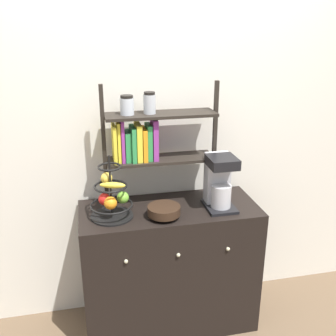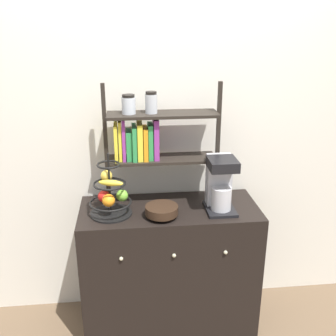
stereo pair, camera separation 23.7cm
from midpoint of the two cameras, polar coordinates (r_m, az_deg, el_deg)
wall_back at (r=2.59m, az=2.16°, el=5.47°), size 7.00×0.05×2.60m
sideboard at (r=2.70m, az=2.80°, el=-14.19°), size 1.12×0.49×0.87m
coffee_maker at (r=2.44m, az=10.35°, el=-2.24°), size 0.18×0.23×0.34m
fruit_stand at (r=2.36m, az=-5.54°, el=-3.96°), size 0.26×0.26×0.39m
wooden_bowl at (r=2.35m, az=1.98°, el=-6.27°), size 0.20×0.20×0.07m
shelf_hutch at (r=2.40m, az=-0.17°, el=4.56°), size 0.72×0.20×0.77m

